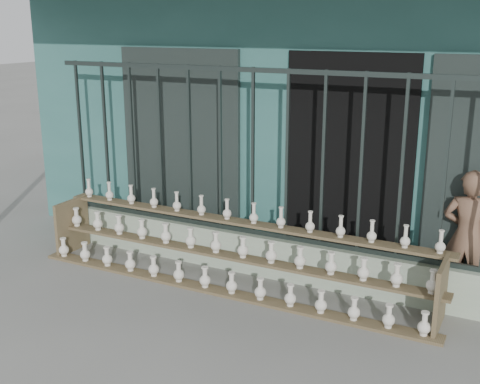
% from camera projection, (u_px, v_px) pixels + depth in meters
% --- Properties ---
extents(ground, '(60.00, 60.00, 0.00)m').
position_uv_depth(ground, '(192.00, 321.00, 5.61)').
color(ground, slate).
extents(workshop_building, '(7.40, 6.60, 3.21)m').
position_uv_depth(workshop_building, '(340.00, 98.00, 8.80)').
color(workshop_building, '#2F645F').
rests_on(workshop_building, ground).
extents(parapet_wall, '(5.00, 0.20, 0.45)m').
position_uv_depth(parapet_wall, '(252.00, 253.00, 6.67)').
color(parapet_wall, '#A6B99E').
rests_on(parapet_wall, ground).
extents(security_fence, '(5.00, 0.04, 1.80)m').
position_uv_depth(security_fence, '(253.00, 153.00, 6.36)').
color(security_fence, '#283330').
rests_on(security_fence, parapet_wall).
extents(shelf_rack, '(4.50, 0.68, 0.85)m').
position_uv_depth(shelf_rack, '(229.00, 252.00, 6.30)').
color(shelf_rack, brown).
rests_on(shelf_rack, ground).
extents(elderly_woman, '(0.51, 0.35, 1.34)m').
position_uv_depth(elderly_woman, '(468.00, 237.00, 5.86)').
color(elderly_woman, brown).
rests_on(elderly_woman, ground).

